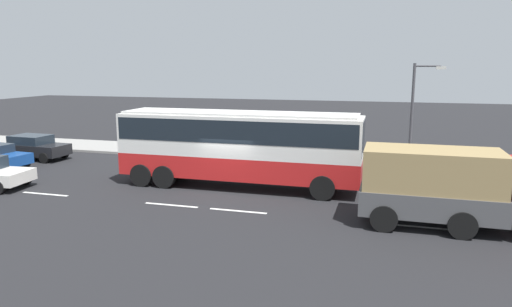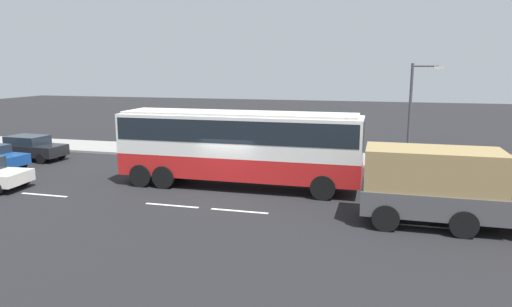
{
  "view_description": "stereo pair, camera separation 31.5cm",
  "coord_description": "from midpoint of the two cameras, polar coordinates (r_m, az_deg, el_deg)",
  "views": [
    {
      "loc": [
        6.85,
        -19.87,
        5.73
      ],
      "look_at": [
        1.15,
        0.38,
        1.76
      ],
      "focal_mm": 32.29,
      "sensor_mm": 36.0,
      "label": 1
    },
    {
      "loc": [
        6.54,
        -19.95,
        5.73
      ],
      "look_at": [
        1.15,
        0.38,
        1.76
      ],
      "focal_mm": 32.29,
      "sensor_mm": 36.0,
      "label": 2
    }
  ],
  "objects": [
    {
      "name": "ground_plane",
      "position": [
        21.78,
        -3.6,
        -4.59
      ],
      "size": [
        120.0,
        120.0,
        0.0
      ],
      "primitive_type": "plane",
      "color": "black"
    },
    {
      "name": "sidewalk_curb",
      "position": [
        29.84,
        1.63,
        -0.24
      ],
      "size": [
        80.0,
        4.0,
        0.15
      ],
      "primitive_type": "cube",
      "color": "gray",
      "rests_on": "ground_plane"
    },
    {
      "name": "lane_centreline",
      "position": [
        18.41,
        1.13,
        -7.43
      ],
      "size": [
        35.05,
        0.16,
        0.01
      ],
      "color": "white",
      "rests_on": "ground_plane"
    },
    {
      "name": "coach_bus",
      "position": [
        21.92,
        -2.6,
        1.53
      ],
      "size": [
        11.6,
        2.65,
        3.63
      ],
      "rotation": [
        0.0,
        0.0,
        0.0
      ],
      "color": "red",
      "rests_on": "ground_plane"
    },
    {
      "name": "cargo_truck",
      "position": [
        18.01,
        23.96,
        -3.65
      ],
      "size": [
        7.33,
        2.6,
        2.83
      ],
      "rotation": [
        0.0,
        0.0,
        -0.01
      ],
      "color": "red",
      "rests_on": "ground_plane"
    },
    {
      "name": "car_black_sedan",
      "position": [
        32.0,
        -26.34,
        0.71
      ],
      "size": [
        4.2,
        2.07,
        1.51
      ],
      "rotation": [
        0.0,
        0.0,
        -0.05
      ],
      "color": "black",
      "rests_on": "ground_plane"
    },
    {
      "name": "pedestrian_near_curb",
      "position": [
        29.98,
        -8.36,
        1.75
      ],
      "size": [
        0.32,
        0.32,
        1.7
      ],
      "rotation": [
        0.0,
        0.0,
        3.02
      ],
      "color": "brown",
      "rests_on": "sidewalk_curb"
    },
    {
      "name": "street_lamp",
      "position": [
        27.11,
        18.64,
        5.46
      ],
      "size": [
        1.67,
        0.24,
        5.77
      ],
      "color": "#47474C",
      "rests_on": "sidewalk_curb"
    }
  ]
}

